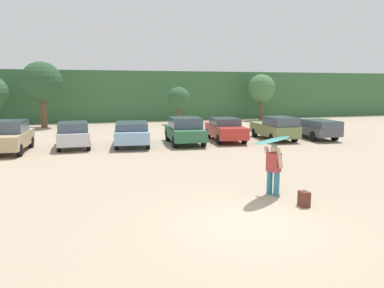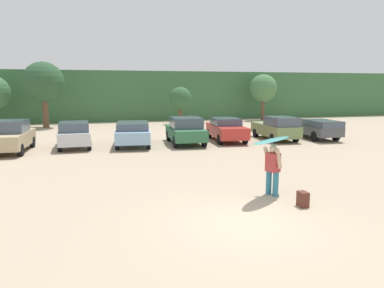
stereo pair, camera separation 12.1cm
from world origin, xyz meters
The scene contains 15 objects.
ground_plane centered at (0.00, 0.00, 0.00)m, with size 120.00×120.00×0.00m, color tan.
hillside_ridge centered at (0.00, 34.96, 2.55)m, with size 108.00×12.00×5.11m, color #38663D.
tree_right centered at (-7.71, 25.23, 3.87)m, with size 3.43×3.43×5.62m.
tree_center centered at (4.22, 25.19, 2.40)m, with size 2.12×2.12×3.50m.
tree_left centered at (13.47, 26.71, 3.34)m, with size 2.84×2.84×4.79m.
parked_car_tan centered at (-8.04, 12.97, 0.86)m, with size 1.93×4.28×1.71m.
parked_car_silver centered at (-4.81, 13.61, 0.80)m, with size 1.88×3.98×1.51m.
parked_car_sky_blue centered at (-1.47, 13.42, 0.80)m, with size 2.42×4.65×1.44m.
parked_car_forest_green centered at (1.73, 13.24, 0.86)m, with size 2.13×4.30×1.65m.
parked_car_red centered at (4.60, 13.80, 0.78)m, with size 2.16×4.54×1.48m.
parked_car_olive_green centered at (7.96, 13.31, 0.81)m, with size 1.93×4.40×1.59m.
parked_car_dark_gray centered at (10.82, 13.26, 0.73)m, with size 1.92×4.91×1.33m.
person_adult centered at (1.83, 2.09, 0.93)m, with size 0.44×0.78×1.65m.
surfboard_teal centered at (1.71, 1.97, 1.83)m, with size 2.14×1.85×0.14m.
backpack_dropped centered at (2.16, 0.81, 0.22)m, with size 0.24×0.34×0.45m.
Camera 1 is at (-3.78, -8.23, 3.49)m, focal length 33.96 mm.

